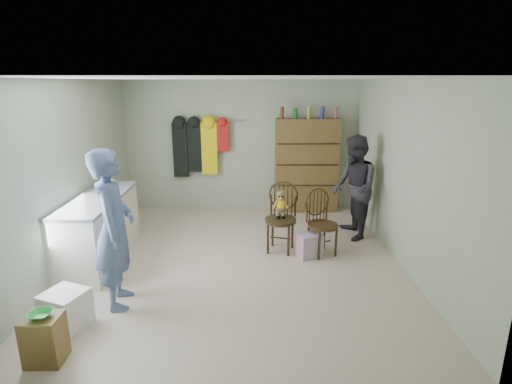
{
  "coord_description": "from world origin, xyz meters",
  "views": [
    {
      "loc": [
        0.18,
        -5.26,
        2.46
      ],
      "look_at": [
        0.25,
        0.2,
        0.95
      ],
      "focal_mm": 28.0,
      "sensor_mm": 36.0,
      "label": 1
    }
  ],
  "objects_px": {
    "dresser": "(306,165)",
    "chair_front": "(281,212)",
    "chair_far": "(321,220)",
    "counter": "(99,229)"
  },
  "relations": [
    {
      "from": "chair_far",
      "to": "dresser",
      "type": "height_order",
      "value": "dresser"
    },
    {
      "from": "counter",
      "to": "chair_front",
      "type": "bearing_deg",
      "value": 7.87
    },
    {
      "from": "chair_front",
      "to": "dresser",
      "type": "distance_m",
      "value": 2.06
    },
    {
      "from": "counter",
      "to": "chair_far",
      "type": "height_order",
      "value": "chair_far"
    },
    {
      "from": "counter",
      "to": "chair_far",
      "type": "xyz_separation_m",
      "value": [
        3.14,
        0.22,
        0.05
      ]
    },
    {
      "from": "chair_far",
      "to": "dresser",
      "type": "xyz_separation_m",
      "value": [
        0.06,
        2.08,
        0.39
      ]
    },
    {
      "from": "chair_front",
      "to": "dresser",
      "type": "bearing_deg",
      "value": 87.88
    },
    {
      "from": "dresser",
      "to": "chair_front",
      "type": "bearing_deg",
      "value": -107.77
    },
    {
      "from": "chair_front",
      "to": "dresser",
      "type": "height_order",
      "value": "dresser"
    },
    {
      "from": "chair_front",
      "to": "chair_far",
      "type": "xyz_separation_m",
      "value": [
        0.57,
        -0.13,
        -0.08
      ]
    }
  ]
}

